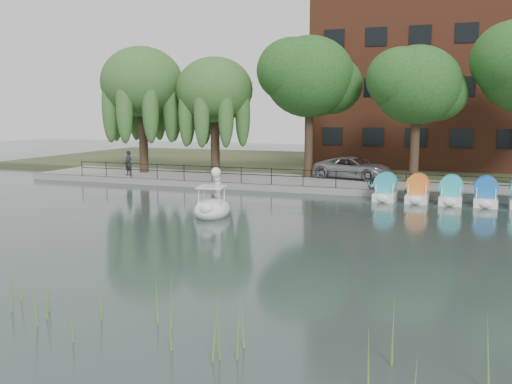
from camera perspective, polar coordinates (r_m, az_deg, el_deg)
The scene contains 16 objects.
ground_plane at distance 22.08m, azimuth -4.92°, elevation -4.66°, with size 120.00×120.00×0.00m, color #3C4F4C.
promenade at distance 36.90m, azimuth 5.90°, elevation 0.83°, with size 40.00×6.00×0.40m, color gray.
kerb at distance 34.08m, azimuth 4.62°, elevation 0.24°, with size 40.00×0.25×0.40m, color gray.
land_strip at distance 50.48m, azimuth 10.01°, elevation 2.71°, with size 60.00×22.00×0.36m, color #47512D.
railing at distance 34.15m, azimuth 4.73°, elevation 1.85°, with size 32.00×0.05×1.00m.
apartment_building at distance 49.60m, azimuth 18.44°, elevation 12.94°, with size 20.00×10.07×18.00m.
willow_left at distance 42.33m, azimuth -11.35°, elevation 10.71°, with size 5.88×5.88×9.01m.
willow_mid at distance 40.12m, azimuth -4.16°, elevation 10.10°, with size 5.32×5.32×8.15m.
broadleaf_center at distance 38.85m, azimuth 5.37°, elevation 11.35°, with size 6.00×6.00×9.25m.
broadleaf_right at distance 37.06m, azimuth 15.80°, elevation 10.19°, with size 5.40×5.40×8.32m.
minivan at distance 38.18m, azimuth 9.76°, elevation 2.55°, with size 5.91×2.72×1.64m, color gray.
bicycle at distance 33.36m, azimuth 12.33°, elevation 1.12°, with size 1.72×0.60×1.00m, color gray.
pedestrian at distance 40.41m, azimuth -12.65°, elevation 3.01°, with size 0.71×0.48×1.98m, color black.
swan_boat at distance 26.66m, azimuth -4.39°, elevation -1.37°, with size 2.12×2.87×2.20m.
pedal_boat_row at distance 31.64m, azimuth 18.91°, elevation -0.05°, with size 7.95×1.70×1.40m.
reed_bank at distance 13.06m, azimuth -15.36°, elevation -11.35°, with size 24.00×2.40×1.20m.
Camera 1 is at (9.38, -19.38, 4.90)m, focal length 40.00 mm.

